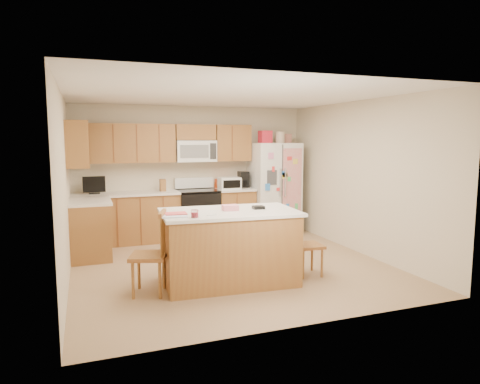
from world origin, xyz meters
name	(u,v)px	position (x,y,z in m)	size (l,w,h in m)	color
ground	(230,265)	(0.00, 0.00, 0.00)	(4.50, 4.50, 0.00)	#A07C53
room_shell	(230,169)	(0.00, 0.00, 1.44)	(4.60, 4.60, 2.52)	beige
cabinetry	(146,193)	(-0.98, 1.79, 0.91)	(3.36, 1.56, 2.15)	olive
stove	(198,213)	(0.00, 1.94, 0.47)	(0.76, 0.65, 1.13)	black
refrigerator	(274,187)	(1.57, 1.87, 0.92)	(0.90, 0.79, 2.04)	white
island	(229,246)	(-0.26, -0.73, 0.48)	(1.82, 1.13, 1.05)	olive
windsor_chair_left	(151,255)	(-1.29, -0.80, 0.48)	(0.53, 0.55, 1.02)	olive
windsor_chair_back	(218,238)	(-0.16, 0.06, 0.42)	(0.41, 0.39, 0.89)	olive
windsor_chair_right	(306,245)	(0.84, -0.81, 0.43)	(0.40, 0.42, 0.90)	olive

